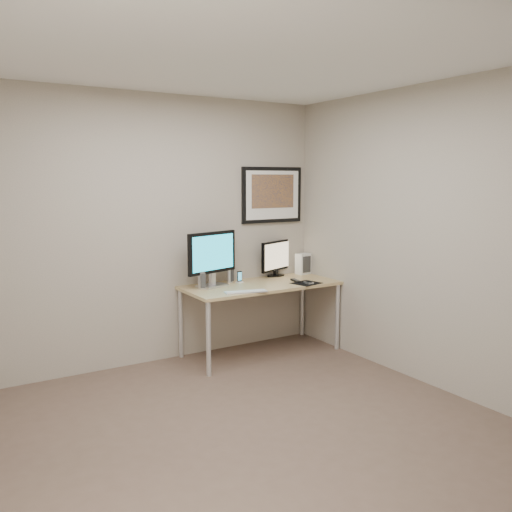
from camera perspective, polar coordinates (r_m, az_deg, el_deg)
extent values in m
plane|color=brown|center=(4.17, -1.32, -17.38)|extent=(3.60, 3.60, 0.00)
plane|color=white|center=(3.85, -1.45, 20.20)|extent=(3.60, 3.60, 0.00)
plane|color=gray|center=(5.32, -10.67, 2.66)|extent=(3.60, 0.00, 3.60)
plane|color=gray|center=(4.95, 16.94, 2.03)|extent=(0.00, 3.40, 3.40)
cube|color=#987649|center=(5.54, 0.52, -3.10)|extent=(1.60, 0.70, 0.03)
cylinder|color=silver|center=(5.00, -5.02, -8.68)|extent=(0.04, 0.04, 0.70)
cylinder|color=silver|center=(5.55, -7.93, -7.05)|extent=(0.04, 0.04, 0.70)
cylinder|color=silver|center=(5.82, 8.55, -6.33)|extent=(0.04, 0.04, 0.70)
cylinder|color=silver|center=(6.29, 4.90, -5.17)|extent=(0.04, 0.04, 0.70)
cube|color=black|center=(5.91, 1.69, 6.44)|extent=(0.75, 0.03, 0.60)
cube|color=silver|center=(5.89, 1.78, 6.43)|extent=(0.67, 0.00, 0.52)
cube|color=orange|center=(5.89, 1.80, 6.82)|extent=(0.54, 0.00, 0.36)
cube|color=#BABABF|center=(5.41, -4.61, -3.12)|extent=(0.32, 0.26, 0.02)
cube|color=#BABABF|center=(5.40, -4.62, -2.40)|extent=(0.06, 0.06, 0.12)
cube|color=black|center=(5.36, -4.65, 0.37)|extent=(0.59, 0.20, 0.41)
cube|color=teal|center=(5.34, -4.55, 0.35)|extent=(0.52, 0.15, 0.34)
cube|color=black|center=(5.97, 2.09, -2.06)|extent=(0.24, 0.19, 0.02)
cube|color=black|center=(5.96, 2.09, -1.75)|extent=(0.06, 0.05, 0.05)
cube|color=black|center=(5.93, 2.10, 0.04)|extent=(0.48, 0.21, 0.33)
cube|color=tan|center=(5.92, 2.19, 0.02)|extent=(0.42, 0.17, 0.28)
cylinder|color=#BABABF|center=(5.30, -5.77, -2.54)|extent=(0.07, 0.07, 0.17)
cylinder|color=#BABABF|center=(5.61, -2.79, -1.98)|extent=(0.09, 0.09, 0.16)
cube|color=black|center=(5.59, -1.74, -2.21)|extent=(0.06, 0.06, 0.12)
cube|color=silver|center=(5.13, -1.08, -3.77)|extent=(0.42, 0.20, 0.01)
cube|color=black|center=(5.59, 5.33, -2.86)|extent=(0.31, 0.29, 0.00)
ellipsoid|color=black|center=(5.56, 5.57, -2.73)|extent=(0.06, 0.10, 0.03)
cube|color=black|center=(5.67, 4.21, -2.59)|extent=(0.09, 0.19, 0.02)
cube|color=silver|center=(6.12, 4.97, -0.82)|extent=(0.17, 0.13, 0.23)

